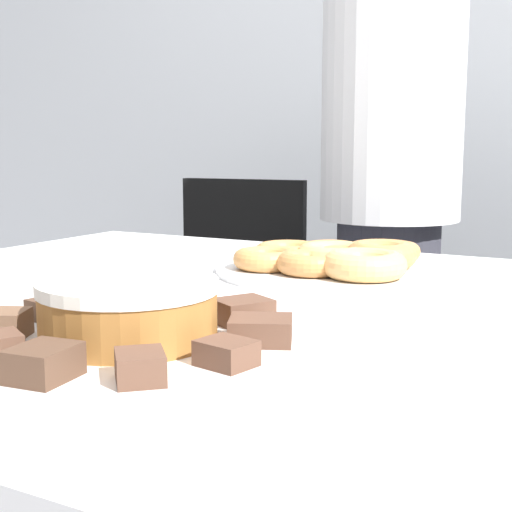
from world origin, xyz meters
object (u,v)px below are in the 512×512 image
person_standing (390,201)px  plate_donuts (334,270)px  office_chair_left (223,340)px  plate_cake (130,345)px  frosted_cake (129,310)px

person_standing → plate_donuts: size_ratio=4.17×
office_chair_left → plate_cake: 1.38m
person_standing → plate_donuts: bearing=-78.5°
person_standing → plate_cake: 1.25m
plate_donuts → frosted_cake: size_ratio=2.13×
office_chair_left → plate_donuts: (0.62, -0.68, 0.36)m
plate_cake → office_chair_left: bearing=117.3°
office_chair_left → plate_donuts: size_ratio=2.30×
plate_cake → plate_donuts: (0.01, 0.50, 0.00)m
person_standing → plate_donuts: person_standing is taller
person_standing → frosted_cake: size_ratio=8.89×
person_standing → plate_donuts: (0.15, -0.74, -0.05)m
person_standing → plate_cake: person_standing is taller
person_standing → plate_cake: (0.14, -1.24, -0.05)m
person_standing → office_chair_left: bearing=-173.8°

